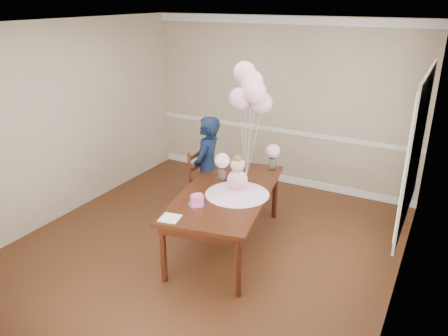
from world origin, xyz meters
TOP-DOWN VIEW (x-y plane):
  - floor at (0.00, 0.00)m, footprint 4.50×5.00m
  - ceiling at (0.00, 0.00)m, footprint 4.50×5.00m
  - wall_back at (0.00, 2.50)m, footprint 4.50×0.02m
  - wall_front at (0.00, -2.50)m, footprint 4.50×0.02m
  - wall_left at (-2.25, 0.00)m, footprint 0.02×5.00m
  - wall_right at (2.25, 0.00)m, footprint 0.02×5.00m
  - chair_rail_trim at (0.00, 2.49)m, footprint 4.50×0.02m
  - crown_molding at (0.00, 2.49)m, footprint 4.50×0.02m
  - baseboard_trim at (0.00, 2.49)m, footprint 4.50×0.02m
  - window_frame at (2.23, 0.50)m, footprint 0.02×1.66m
  - window_blinds at (2.21, 0.50)m, footprint 0.01×1.50m
  - dining_table_top at (0.22, 0.23)m, footprint 1.37×2.18m
  - table_apron at (0.22, 0.23)m, footprint 1.25×2.06m
  - table_leg_fl at (-0.03, -0.76)m, footprint 0.08×0.08m
  - table_leg_fr at (0.81, -0.61)m, footprint 0.08×0.08m
  - table_leg_bl at (-0.37, 1.07)m, footprint 0.08×0.08m
  - table_leg_br at (0.47, 1.23)m, footprint 0.08×0.08m
  - baby_skirt at (0.38, 0.21)m, footprint 0.90×0.90m
  - baby_torso at (0.38, 0.21)m, footprint 0.24×0.24m
  - baby_head at (0.38, 0.21)m, footprint 0.17×0.17m
  - baby_hair at (0.38, 0.21)m, footprint 0.12×0.12m
  - cake_platter at (0.10, -0.25)m, footprint 0.26×0.26m
  - birthday_cake at (0.10, -0.25)m, footprint 0.18×0.18m
  - cake_flower_a at (0.10, -0.25)m, footprint 0.03×0.03m
  - cake_flower_b at (0.13, -0.23)m, footprint 0.03×0.03m
  - rose_vase_near at (0.02, 0.50)m, footprint 0.12×0.12m
  - roses_near at (0.02, 0.50)m, footprint 0.19×0.19m
  - rose_vase_far at (0.44, 1.15)m, footprint 0.12×0.12m
  - roses_far at (0.44, 1.15)m, footprint 0.19×0.19m
  - napkin at (0.03, -0.68)m, footprint 0.24×0.24m
  - balloon_weight at (0.22, 0.80)m, footprint 0.05×0.05m
  - balloon_a at (0.12, 0.78)m, footprint 0.28×0.28m
  - balloon_b at (0.33, 0.77)m, footprint 0.28×0.28m
  - balloon_c at (0.22, 0.90)m, footprint 0.28×0.28m
  - balloon_d at (0.12, 0.91)m, footprint 0.28×0.28m
  - balloon_e at (0.35, 0.91)m, footprint 0.28×0.28m
  - balloon_ribbon_a at (0.17, 0.79)m, footprint 0.09×0.02m
  - balloon_ribbon_b at (0.27, 0.78)m, footprint 0.11×0.04m
  - balloon_ribbon_c at (0.22, 0.85)m, footprint 0.01×0.10m
  - balloon_ribbon_d at (0.17, 0.85)m, footprint 0.10×0.09m
  - balloon_ribbon_e at (0.29, 0.85)m, footprint 0.13×0.10m
  - dining_chair_seat at (-0.25, 0.65)m, footprint 0.48×0.48m
  - chair_leg_fl at (-0.43, 0.46)m, footprint 0.04×0.04m
  - chair_leg_fr at (-0.06, 0.47)m, footprint 0.04×0.04m
  - chair_leg_bl at (-0.45, 0.83)m, footprint 0.04×0.04m
  - chair_leg_br at (-0.07, 0.84)m, footprint 0.04×0.04m
  - chair_back_post_l at (-0.45, 0.46)m, footprint 0.04×0.04m
  - chair_back_post_r at (-0.47, 0.83)m, footprint 0.04×0.04m
  - chair_slat_low at (-0.46, 0.64)m, footprint 0.05×0.42m
  - chair_slat_mid at (-0.46, 0.64)m, footprint 0.05×0.42m
  - chair_slat_top at (-0.46, 0.64)m, footprint 0.05×0.42m
  - woman at (-0.35, 0.74)m, footprint 0.42×0.58m

SIDE VIEW (x-z plane):
  - floor at x=0.00m, z-range 0.00..0.00m
  - baseboard_trim at x=0.00m, z-range 0.00..0.12m
  - chair_leg_fl at x=-0.43m, z-range 0.00..0.45m
  - chair_leg_fr at x=-0.06m, z-range 0.00..0.45m
  - chair_leg_bl at x=-0.45m, z-range 0.00..0.45m
  - chair_leg_br at x=-0.07m, z-range 0.00..0.45m
  - table_leg_fl at x=-0.03m, z-range 0.00..0.71m
  - table_leg_fr at x=0.81m, z-range 0.00..0.71m
  - table_leg_bl at x=-0.37m, z-range 0.00..0.71m
  - table_leg_br at x=0.47m, z-range 0.00..0.71m
  - dining_chair_seat at x=-0.25m, z-range 0.44..0.49m
  - chair_slat_low at x=-0.46m, z-range 0.62..0.67m
  - table_apron at x=0.22m, z-range 0.61..0.71m
  - dining_table_top at x=0.22m, z-range 0.71..0.76m
  - woman at x=-0.35m, z-range 0.00..1.50m
  - cake_platter at x=0.10m, z-range 0.76..0.77m
  - napkin at x=0.03m, z-range 0.76..0.77m
  - chair_back_post_l at x=-0.45m, z-range 0.48..1.06m
  - chair_back_post_r at x=-0.47m, z-range 0.48..1.06m
  - balloon_weight at x=0.22m, z-range 0.76..0.78m
  - chair_slat_mid at x=-0.46m, z-range 0.79..0.84m
  - baby_skirt at x=0.38m, z-range 0.76..0.86m
  - birthday_cake at x=0.10m, z-range 0.77..0.87m
  - rose_vase_near at x=0.02m, z-range 0.76..0.92m
  - rose_vase_far at x=0.44m, z-range 0.76..0.92m
  - cake_flower_a at x=0.10m, z-range 0.87..0.90m
  - cake_flower_b at x=0.13m, z-range 0.87..0.90m
  - chair_rail_trim at x=0.00m, z-range 0.86..0.94m
  - baby_torso at x=0.38m, z-range 0.82..1.07m
  - chair_slat_top at x=-0.46m, z-range 0.95..1.01m
  - roses_near at x=0.02m, z-range 0.93..1.12m
  - roses_far at x=0.44m, z-range 0.93..1.12m
  - baby_head at x=0.38m, z-range 1.05..1.22m
  - balloon_ribbon_e at x=0.29m, z-range 0.78..1.57m
  - baby_hair at x=0.38m, z-range 1.14..1.26m
  - balloon_ribbon_a at x=0.17m, z-range 0.77..1.62m
  - balloon_ribbon_b at x=0.27m, z-range 0.78..1.72m
  - balloon_ribbon_c at x=0.22m, z-range 0.77..1.83m
  - wall_back at x=0.00m, z-range 0.00..2.70m
  - wall_front at x=0.00m, z-range 0.00..2.70m
  - wall_left at x=-2.25m, z-range 0.00..2.70m
  - wall_right at x=2.25m, z-range 0.00..2.70m
  - balloon_ribbon_d at x=0.17m, z-range 0.78..1.93m
  - window_frame at x=2.23m, z-range 0.77..2.33m
  - window_blinds at x=2.21m, z-range 0.85..2.25m
  - balloon_e at x=0.35m, z-range 1.59..1.87m
  - balloon_a at x=0.12m, z-range 1.64..1.92m
  - balloon_b at x=0.33m, z-range 1.74..2.02m
  - balloon_c at x=0.22m, z-range 1.84..2.12m
  - balloon_d at x=0.12m, z-range 1.94..2.23m
  - crown_molding at x=0.00m, z-range 2.57..2.69m
  - ceiling at x=0.00m, z-range 2.69..2.71m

